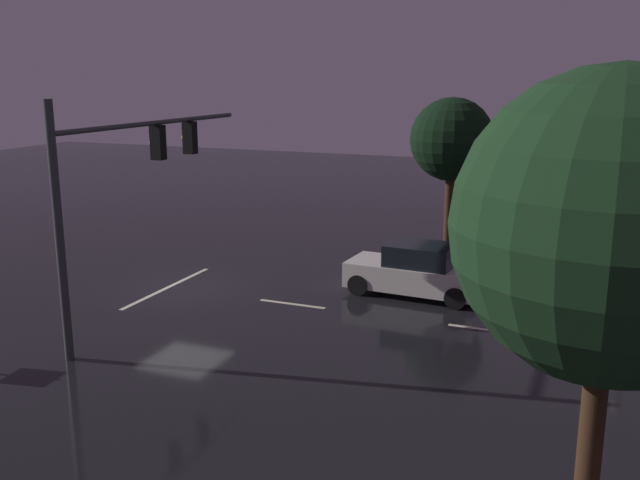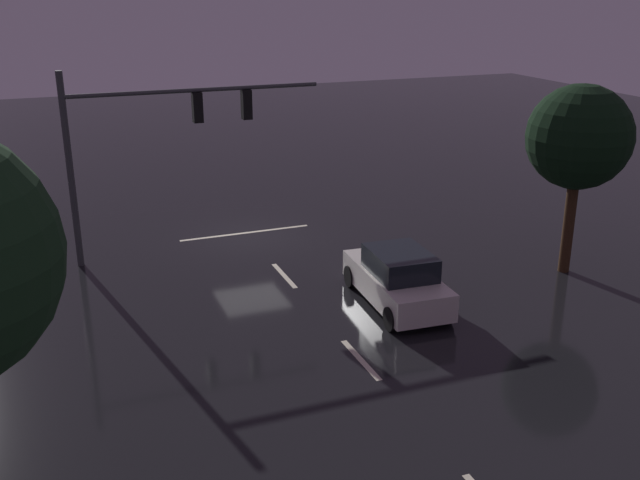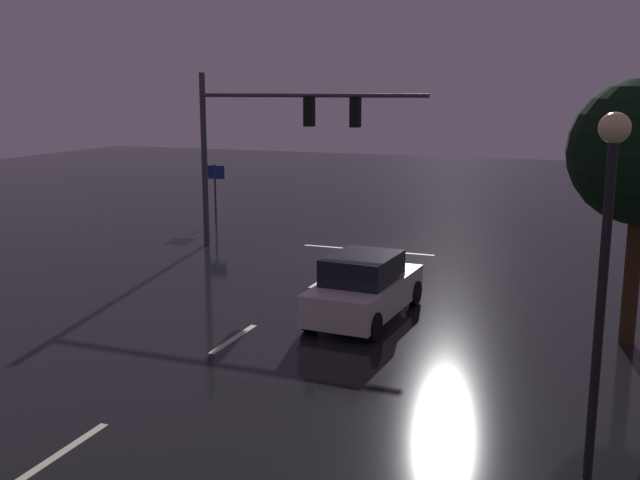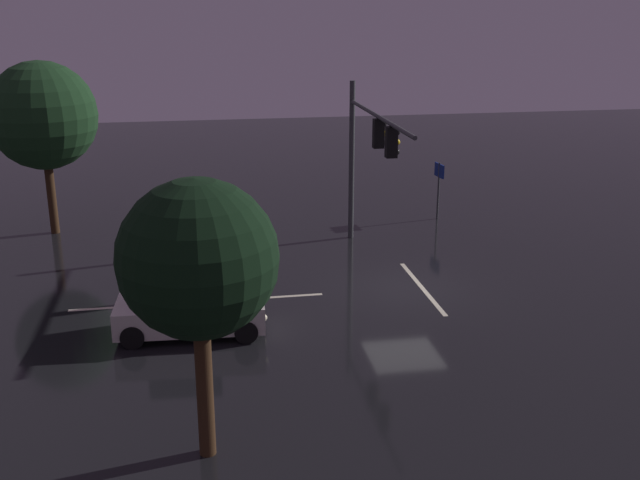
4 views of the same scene
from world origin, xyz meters
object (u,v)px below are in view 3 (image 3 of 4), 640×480
traffic_signal_assembly (272,129)px  car_approaching (364,288)px  route_sign (215,180)px  street_lamp_left_kerb (606,233)px

traffic_signal_assembly → car_approaching: traffic_signal_assembly is taller
traffic_signal_assembly → route_sign: size_ratio=3.33×
car_approaching → route_sign: 15.34m
street_lamp_left_kerb → route_sign: (16.18, -17.64, -1.96)m
car_approaching → street_lamp_left_kerb: size_ratio=0.81×
street_lamp_left_kerb → route_sign: 24.01m
car_approaching → route_sign: size_ratio=1.73×
traffic_signal_assembly → street_lamp_left_kerb: 17.39m
car_approaching → street_lamp_left_kerb: 9.15m
traffic_signal_assembly → street_lamp_left_kerb: bearing=130.5°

